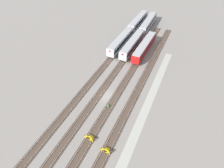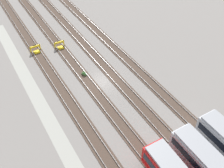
# 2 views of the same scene
# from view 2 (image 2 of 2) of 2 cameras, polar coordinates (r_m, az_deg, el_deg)

# --- Properties ---
(ground_plane) EXTENTS (400.00, 400.00, 0.00)m
(ground_plane) POSITION_cam_2_polar(r_m,az_deg,el_deg) (43.31, -2.08, 0.61)
(ground_plane) COLOR gray
(service_walkway) EXTENTS (54.00, 2.00, 0.01)m
(service_walkway) POSITION_cam_2_polar(r_m,az_deg,el_deg) (40.82, -15.19, -4.55)
(service_walkway) COLOR #9E9E93
(service_walkway) RESTS_ON ground
(rail_track_nearest) EXTENTS (90.00, 2.23, 0.21)m
(rail_track_nearest) POSITION_cam_2_polar(r_m,az_deg,el_deg) (41.43, -10.10, -2.52)
(rail_track_nearest) COLOR #47382D
(rail_track_nearest) RESTS_ON ground
(rail_track_near_inner) EXTENTS (90.00, 2.24, 0.21)m
(rail_track_near_inner) POSITION_cam_2_polar(r_m,az_deg,el_deg) (42.55, -4.67, -0.38)
(rail_track_near_inner) COLOR #47382D
(rail_track_near_inner) RESTS_ON ground
(rail_track_middle) EXTENTS (90.00, 2.24, 0.21)m
(rail_track_middle) POSITION_cam_2_polar(r_m,az_deg,el_deg) (44.10, 0.42, 1.64)
(rail_track_middle) COLOR #47382D
(rail_track_middle) RESTS_ON ground
(rail_track_far_inner) EXTENTS (90.00, 2.23, 0.21)m
(rail_track_far_inner) POSITION_cam_2_polar(r_m,az_deg,el_deg) (46.02, 5.13, 3.49)
(rail_track_far_inner) COLOR #47382D
(rail_track_far_inner) RESTS_ON ground
(bumper_stop_nearest_track) EXTENTS (1.35, 2.00, 1.22)m
(bumper_stop_nearest_track) POSITION_cam_2_polar(r_m,az_deg,el_deg) (51.52, -16.25, 7.26)
(bumper_stop_nearest_track) COLOR gold
(bumper_stop_nearest_track) RESTS_ON ground
(bumper_stop_near_inner_track) EXTENTS (1.37, 2.01, 1.22)m
(bumper_stop_near_inner_track) POSITION_cam_2_polar(r_m,az_deg,el_deg) (51.64, -11.31, 8.31)
(bumper_stop_near_inner_track) COLOR gold
(bumper_stop_near_inner_track) RESTS_ON ground
(weed_clump) EXTENTS (0.92, 0.70, 0.64)m
(weed_clump) POSITION_cam_2_polar(r_m,az_deg,el_deg) (44.59, -6.13, 2.23)
(weed_clump) COLOR #38602D
(weed_clump) RESTS_ON ground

